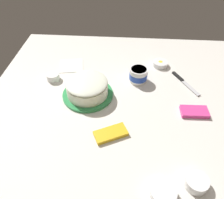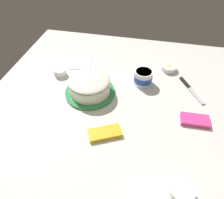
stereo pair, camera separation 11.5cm
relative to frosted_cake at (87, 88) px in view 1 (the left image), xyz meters
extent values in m
plane|color=silver|center=(-0.21, 0.09, -0.05)|extent=(1.54, 1.54, 0.00)
cylinder|color=#339351|center=(0.00, 0.00, -0.04)|extent=(0.28, 0.28, 0.01)
cylinder|color=pink|center=(0.00, 0.00, -0.01)|extent=(0.20, 0.20, 0.06)
cylinder|color=white|center=(0.00, 0.00, 0.00)|extent=(0.22, 0.22, 0.07)
ellipsoid|color=white|center=(0.00, 0.00, 0.04)|extent=(0.22, 0.22, 0.04)
cylinder|color=white|center=(-0.28, -0.15, -0.01)|extent=(0.10, 0.10, 0.09)
cylinder|color=#2347B2|center=(-0.28, -0.15, -0.01)|extent=(0.11, 0.11, 0.04)
cylinder|color=white|center=(-0.28, -0.15, 0.03)|extent=(0.09, 0.09, 0.01)
cube|color=silver|center=(-0.58, -0.10, -0.04)|extent=(0.09, 0.13, 0.00)
cube|color=black|center=(-0.52, -0.20, -0.04)|extent=(0.06, 0.09, 0.01)
cylinder|color=white|center=(-0.36, 0.53, -0.03)|extent=(0.10, 0.10, 0.04)
cylinder|color=pink|center=(-0.36, 0.53, -0.03)|extent=(0.08, 0.08, 0.01)
ellipsoid|color=pink|center=(-0.36, 0.53, -0.02)|extent=(0.07, 0.07, 0.02)
cylinder|color=white|center=(-0.49, 0.48, -0.03)|extent=(0.09, 0.09, 0.04)
cylinder|color=orange|center=(-0.49, 0.48, -0.03)|extent=(0.08, 0.08, 0.01)
ellipsoid|color=orange|center=(-0.49, 0.48, -0.02)|extent=(0.06, 0.06, 0.02)
cylinder|color=white|center=(0.23, -0.13, -0.03)|extent=(0.08, 0.08, 0.04)
cylinder|color=green|center=(0.23, -0.13, -0.03)|extent=(0.06, 0.06, 0.01)
ellipsoid|color=green|center=(0.23, -0.13, -0.02)|extent=(0.05, 0.05, 0.02)
cylinder|color=white|center=(-0.42, -0.32, -0.03)|extent=(0.10, 0.10, 0.03)
cylinder|color=yellow|center=(-0.42, -0.32, -0.03)|extent=(0.08, 0.08, 0.01)
ellipsoid|color=yellow|center=(-0.42, -0.32, -0.03)|extent=(0.07, 0.07, 0.02)
cube|color=yellow|center=(-0.15, 0.26, -0.04)|extent=(0.17, 0.13, 0.02)
cube|color=#E53D8E|center=(-0.56, 0.10, -0.04)|extent=(0.14, 0.08, 0.02)
cube|color=white|center=(0.15, -0.27, -0.05)|extent=(0.17, 0.17, 0.01)
camera|label=1|loc=(-0.20, 0.89, 0.78)|focal=35.35mm
camera|label=2|loc=(-0.31, 0.87, 0.78)|focal=35.35mm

